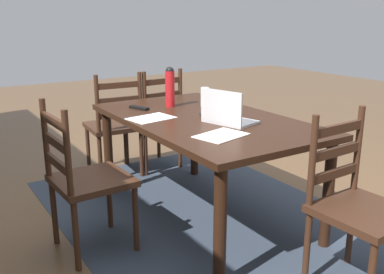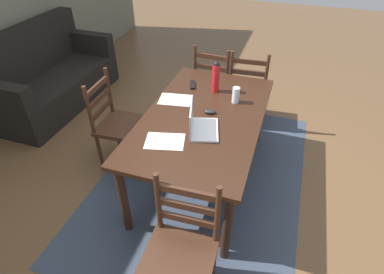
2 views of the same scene
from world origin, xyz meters
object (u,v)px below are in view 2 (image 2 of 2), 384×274
(chair_right_far, at_px, (214,83))
(water_bottle, at_px, (216,76))
(drinking_glass, at_px, (236,95))
(chair_left_near, at_px, (180,254))
(dining_table, at_px, (203,123))
(couch, at_px, (49,78))
(chair_right_near, at_px, (247,88))
(chair_far_head, at_px, (119,124))
(computer_mouse, at_px, (210,112))
(laptop, at_px, (199,124))
(tv_remote, at_px, (192,85))

(chair_right_far, relative_size, water_bottle, 3.12)
(chair_right_far, xyz_separation_m, drinking_glass, (-0.83, -0.41, 0.35))
(chair_left_near, bearing_deg, water_bottle, 7.67)
(dining_table, xyz_separation_m, couch, (0.77, 2.33, -0.30))
(dining_table, distance_m, drinking_glass, 0.40)
(chair_left_near, bearing_deg, dining_table, 9.76)
(chair_right_near, relative_size, chair_far_head, 1.00)
(couch, distance_m, drinking_glass, 2.62)
(chair_right_near, relative_size, couch, 0.53)
(computer_mouse, bearing_deg, couch, 65.67)
(dining_table, relative_size, computer_mouse, 16.92)
(laptop, bearing_deg, couch, 67.15)
(water_bottle, bearing_deg, chair_left_near, -172.33)
(chair_right_far, xyz_separation_m, couch, (-0.37, 2.13, -0.11))
(couch, bearing_deg, chair_right_far, -80.26)
(chair_right_far, height_order, computer_mouse, chair_right_far)
(chair_right_near, bearing_deg, dining_table, 170.00)
(water_bottle, bearing_deg, chair_right_far, 14.77)
(couch, relative_size, laptop, 4.89)
(dining_table, bearing_deg, chair_left_near, -170.24)
(chair_right_far, height_order, drinking_glass, chair_right_far)
(dining_table, distance_m, chair_far_head, 0.89)
(chair_far_head, bearing_deg, tv_remote, -51.16)
(water_bottle, height_order, tv_remote, water_bottle)
(dining_table, xyz_separation_m, chair_right_far, (1.14, 0.20, -0.20))
(water_bottle, relative_size, tv_remote, 1.79)
(chair_left_near, height_order, drinking_glass, chair_left_near)
(couch, bearing_deg, laptop, -112.85)
(chair_far_head, bearing_deg, laptop, -103.94)
(computer_mouse, bearing_deg, water_bottle, 1.17)
(dining_table, height_order, couch, couch)
(dining_table, distance_m, chair_right_far, 1.17)
(computer_mouse, xyz_separation_m, tv_remote, (0.43, 0.30, -0.01))
(chair_far_head, bearing_deg, computer_mouse, -86.71)
(computer_mouse, bearing_deg, chair_far_head, 85.83)
(chair_right_near, distance_m, chair_far_head, 1.56)
(dining_table, relative_size, tv_remote, 9.95)
(chair_right_near, height_order, drinking_glass, chair_right_near)
(couch, xyz_separation_m, laptop, (-0.99, -2.35, 0.44))
(computer_mouse, bearing_deg, chair_right_far, 5.12)
(water_bottle, bearing_deg, dining_table, -177.77)
(couch, relative_size, drinking_glass, 12.22)
(chair_right_far, distance_m, chair_right_near, 0.40)
(drinking_glass, bearing_deg, chair_far_head, 105.81)
(chair_right_far, bearing_deg, chair_left_near, -170.13)
(chair_right_near, bearing_deg, water_bottle, 162.58)
(chair_left_near, height_order, computer_mouse, chair_left_near)
(water_bottle, xyz_separation_m, drinking_glass, (-0.14, -0.23, -0.08))
(chair_left_near, distance_m, chair_right_far, 2.30)
(chair_right_far, xyz_separation_m, chair_far_head, (-1.14, 0.66, 0.00))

